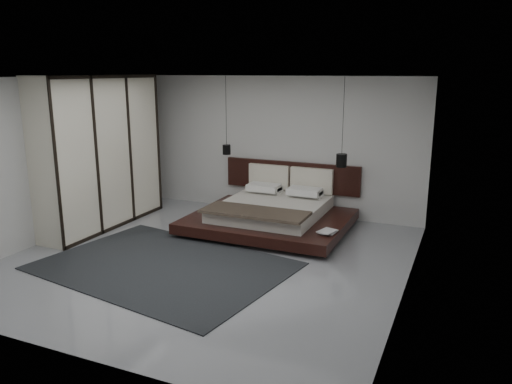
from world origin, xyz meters
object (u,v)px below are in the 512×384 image
at_px(pendant_left, 227,149).
at_px(rug, 164,266).
at_px(pendant_right, 341,160).
at_px(bed, 272,213).
at_px(wardrobe, 100,152).
at_px(lattice_screen, 143,146).

xyz_separation_m(pendant_left, rug, (0.38, -2.92, -1.36)).
height_order(pendant_left, pendant_right, same).
relative_size(bed, pendant_right, 1.76).
xyz_separation_m(bed, rug, (-0.79, -2.46, -0.29)).
xyz_separation_m(wardrobe, rug, (2.23, -1.33, -1.40)).
bearing_deg(pendant_left, lattice_screen, 177.63).
bearing_deg(pendant_right, wardrobe, -159.29).
bearing_deg(pendant_left, wardrobe, -139.32).
xyz_separation_m(lattice_screen, pendant_right, (4.45, -0.09, 0.00)).
bearing_deg(rug, pendant_left, 97.45).
bearing_deg(lattice_screen, pendant_left, -2.37).
relative_size(lattice_screen, bed, 0.91).
xyz_separation_m(lattice_screen, rug, (2.48, -3.01, -1.29)).
bearing_deg(pendant_left, pendant_right, 0.00).
height_order(lattice_screen, pendant_left, pendant_left).
height_order(lattice_screen, pendant_right, pendant_right).
bearing_deg(wardrobe, lattice_screen, 98.54).
height_order(lattice_screen, bed, lattice_screen).
bearing_deg(pendant_right, rug, -123.97).
height_order(pendant_right, rug, pendant_right).
bearing_deg(wardrobe, bed, 20.47).
relative_size(bed, wardrobe, 1.00).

